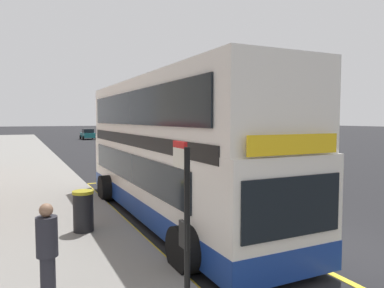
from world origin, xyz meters
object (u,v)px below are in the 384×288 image
Objects in this scene: double_decker_bus at (170,153)px; pedestrian_waiting_near_sign at (47,250)px; bus_stop_sign at (185,217)px; parked_car_maroon_distant at (136,140)px; parked_car_teal_far at (88,134)px; litter_bin at (83,211)px.

double_decker_bus is 6.86× the size of pedestrian_waiting_near_sign.
bus_stop_sign is 35.67m from parked_car_maroon_distant.
parked_car_maroon_distant is (7.47, 28.42, -1.27)m from double_decker_bus.
parked_car_teal_far is at bearing 83.38° from double_decker_bus.
bus_stop_sign reaches higher than parked_car_maroon_distant.
parked_car_maroon_distant is at bearing 70.51° from litter_bin.
double_decker_bus reaches higher than bus_stop_sign.
double_decker_bus reaches higher than parked_car_maroon_distant.
litter_bin is at bearing -164.70° from double_decker_bus.
bus_stop_sign is (-2.19, -5.90, -0.34)m from double_decker_bus.
pedestrian_waiting_near_sign reaches higher than litter_bin.
litter_bin is at bearing -110.41° from parked_car_maroon_distant.
pedestrian_waiting_near_sign is 3.95m from litter_bin.
bus_stop_sign reaches higher than pedestrian_waiting_near_sign.
litter_bin is (-2.86, -0.78, -1.37)m from double_decker_bus.
double_decker_bus is at bearing 86.07° from parked_car_teal_far.
bus_stop_sign is at bearing -82.57° from litter_bin.
double_decker_bus is 10.45× the size of litter_bin.
parked_car_teal_far is 2.50× the size of pedestrian_waiting_near_sign.
litter_bin is (-8.29, -47.58, -0.10)m from parked_car_teal_far.
bus_stop_sign is at bearing -36.63° from pedestrian_waiting_near_sign.
parked_car_teal_far is at bearing 79.58° from pedestrian_waiting_near_sign.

